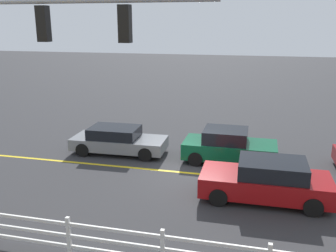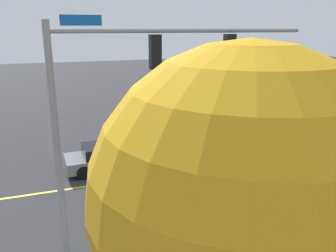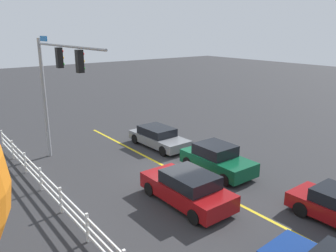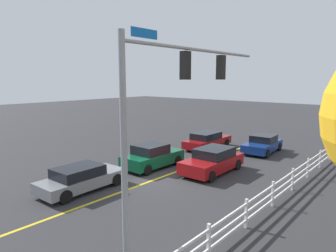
{
  "view_description": "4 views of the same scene",
  "coord_description": "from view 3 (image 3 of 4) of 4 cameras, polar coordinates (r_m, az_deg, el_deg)",
  "views": [
    {
      "loc": [
        -2.49,
        14.44,
        6.11
      ],
      "look_at": [
        0.92,
        0.45,
        2.13
      ],
      "focal_mm": 40.01,
      "sensor_mm": 36.0,
      "label": 1
    },
    {
      "loc": [
        6.75,
        14.44,
        6.77
      ],
      "look_at": [
        1.31,
        -0.62,
        2.23
      ],
      "focal_mm": 37.17,
      "sensor_mm": 36.0,
      "label": 2
    },
    {
      "loc": [
        -13.27,
        10.67,
        7.44
      ],
      "look_at": [
        -0.12,
        0.59,
        2.71
      ],
      "focal_mm": 36.34,
      "sensor_mm": 36.0,
      "label": 3
    },
    {
      "loc": [
        12.41,
        11.21,
        5.6
      ],
      "look_at": [
        -0.14,
        0.6,
        3.06
      ],
      "focal_mm": 32.6,
      "sensor_mm": 36.0,
      "label": 4
    }
  ],
  "objects": [
    {
      "name": "white_rail_fence",
      "position": [
        13.05,
        -13.35,
        -16.17
      ],
      "size": [
        26.1,
        0.1,
        1.15
      ],
      "color": "white",
      "rests_on": "ground_plane"
    },
    {
      "name": "car_4",
      "position": [
        15.2,
        3.25,
        -10.33
      ],
      "size": [
        4.53,
        2.03,
        1.48
      ],
      "rotation": [
        0.0,
        0.0,
        0.01
      ],
      "color": "maroon",
      "rests_on": "ground_plane"
    },
    {
      "name": "car_2",
      "position": [
        22.27,
        -1.62,
        -1.87
      ],
      "size": [
        4.55,
        1.99,
        1.28
      ],
      "rotation": [
        0.0,
        0.0,
        3.17
      ],
      "color": "slate",
      "rests_on": "ground_plane"
    },
    {
      "name": "ground_plane",
      "position": [
        18.59,
        1.24,
        -7.68
      ],
      "size": [
        120.0,
        120.0,
        0.0
      ],
      "primitive_type": "plane",
      "color": "#2D2D30"
    },
    {
      "name": "lane_center_stripe",
      "position": [
        15.98,
        10.45,
        -12.11
      ],
      "size": [
        28.0,
        0.16,
        0.01
      ],
      "primitive_type": "cube",
      "color": "gold",
      "rests_on": "ground_plane"
    },
    {
      "name": "signal_assembly",
      "position": [
        18.82,
        -18.3,
        7.75
      ],
      "size": [
        8.09,
        0.38,
        7.1
      ],
      "color": "gray",
      "rests_on": "ground_plane"
    },
    {
      "name": "car_1",
      "position": [
        18.48,
        8.2,
        -5.56
      ],
      "size": [
        4.14,
        2.01,
        1.52
      ],
      "rotation": [
        0.0,
        0.0,
        3.13
      ],
      "color": "#0C4C2D",
      "rests_on": "ground_plane"
    }
  ]
}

